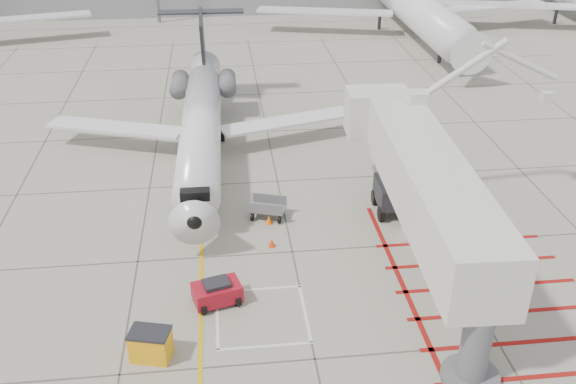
{
  "coord_description": "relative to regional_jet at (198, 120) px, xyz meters",
  "views": [
    {
      "loc": [
        -3.36,
        -23.8,
        18.97
      ],
      "look_at": [
        0.0,
        6.0,
        2.5
      ],
      "focal_mm": 40.0,
      "sensor_mm": 36.0,
      "label": 1
    }
  ],
  "objects": [
    {
      "name": "ground_plane",
      "position": [
        4.75,
        -13.87,
        -3.66
      ],
      "size": [
        260.0,
        260.0,
        0.0
      ],
      "primitive_type": "plane",
      "color": "#9B9685",
      "rests_on": "ground"
    },
    {
      "name": "spill_bin",
      "position": [
        -2.0,
        -16.98,
        -2.97
      ],
      "size": [
        1.82,
        1.43,
        1.39
      ],
      "primitive_type": null,
      "rotation": [
        0.0,
        0.0,
        -0.25
      ],
      "color": "#F4A30D",
      "rests_on": "ground_plane"
    },
    {
      "name": "cone_nose",
      "position": [
        3.78,
        -6.9,
        -3.4
      ],
      "size": [
        0.38,
        0.38,
        0.52
      ],
      "primitive_type": "cone",
      "color": "#FD600D",
      "rests_on": "ground_plane"
    },
    {
      "name": "ground_power_unit",
      "position": [
        11.86,
        -9.38,
        -2.78
      ],
      "size": [
        2.53,
        1.96,
        1.76
      ],
      "primitive_type": null,
      "rotation": [
        0.0,
        0.0,
        -0.34
      ],
      "color": "silver",
      "rests_on": "ground_plane"
    },
    {
      "name": "baggage_cart",
      "position": [
        3.76,
        -6.24,
        -3.04
      ],
      "size": [
        2.27,
        1.8,
        1.25
      ],
      "primitive_type": null,
      "rotation": [
        0.0,
        0.0,
        -0.31
      ],
      "color": "slate",
      "rests_on": "ground_plane"
    },
    {
      "name": "pushback_tug",
      "position": [
        0.78,
        -13.65,
        -3.03
      ],
      "size": [
        2.46,
        1.88,
        1.27
      ],
      "primitive_type": null,
      "rotation": [
        0.0,
        0.0,
        0.26
      ],
      "color": "#A40F20",
      "rests_on": "ground_plane"
    },
    {
      "name": "cone_side",
      "position": [
        3.72,
        -9.24,
        -3.42
      ],
      "size": [
        0.35,
        0.35,
        0.49
      ],
      "primitive_type": "cone",
      "color": "red",
      "rests_on": "ground_plane"
    },
    {
      "name": "jet_bridge",
      "position": [
        11.01,
        -12.75,
        0.4
      ],
      "size": [
        10.37,
        20.65,
        8.12
      ],
      "primitive_type": null,
      "rotation": [
        0.0,
        0.0,
        -0.04
      ],
      "color": "silver",
      "rests_on": "ground_plane"
    },
    {
      "name": "regional_jet",
      "position": [
        0.0,
        0.0,
        0.0
      ],
      "size": [
        22.74,
        28.41,
        7.33
      ],
      "primitive_type": null,
      "rotation": [
        0.0,
        0.0,
        -0.02
      ],
      "color": "silver",
      "rests_on": "ground_plane"
    }
  ]
}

